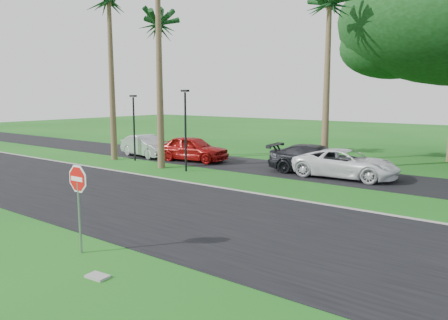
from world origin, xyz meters
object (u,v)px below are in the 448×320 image
at_px(car_dark, 317,160).
at_px(car_minivan, 346,164).
at_px(car_silver, 147,146).
at_px(stop_sign_near, 78,191).
at_px(car_red, 193,149).

height_order(car_dark, car_minivan, car_dark).
bearing_deg(car_dark, car_silver, 88.23).
height_order(stop_sign_near, car_red, stop_sign_near).
distance_m(stop_sign_near, car_minivan, 15.17).
bearing_deg(stop_sign_near, car_dark, 90.70).
bearing_deg(car_red, car_minivan, -96.91).
relative_size(car_dark, car_minivan, 1.00).
xyz_separation_m(stop_sign_near, car_silver, (-12.69, 14.21, -1.02)).
distance_m(car_silver, car_red, 3.96).
bearing_deg(car_silver, stop_sign_near, -128.65).
bearing_deg(car_minivan, stop_sign_near, 170.50).
distance_m(car_silver, car_minivan, 14.32).
distance_m(car_red, car_dark, 8.60).
distance_m(stop_sign_near, car_red, 17.08).
distance_m(stop_sign_near, car_silver, 19.08).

